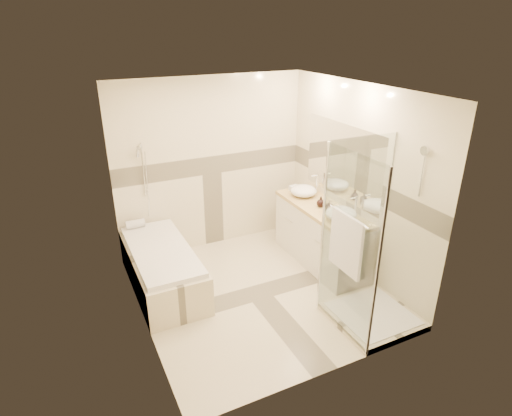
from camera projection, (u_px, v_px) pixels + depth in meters
name	position (u px, v px, depth m)	size (l,w,h in m)	color
room	(262.00, 200.00, 4.93)	(2.82, 3.02, 2.52)	beige
bathtub	(162.00, 266.00, 5.40)	(0.75, 1.70, 0.56)	beige
vanity	(321.00, 235.00, 5.93)	(0.58, 1.62, 0.85)	silver
shower_enclosure	(364.00, 281.00, 4.73)	(0.96, 0.93, 2.04)	beige
vessel_sink_near	(304.00, 191.00, 6.10)	(0.38, 0.38, 0.15)	white
vessel_sink_far	(341.00, 214.00, 5.37)	(0.39, 0.39, 0.16)	white
faucet_near	(317.00, 182.00, 6.15)	(0.12, 0.03, 0.29)	silver
faucet_far	(355.00, 205.00, 5.42)	(0.11, 0.03, 0.28)	silver
amenity_bottle_a	(329.00, 206.00, 5.58)	(0.07, 0.07, 0.16)	black
amenity_bottle_b	(321.00, 202.00, 5.74)	(0.11, 0.11, 0.14)	black
folded_towels	(297.00, 189.00, 6.25)	(0.14, 0.23, 0.07)	silver
rolled_towel	(135.00, 224.00, 5.81)	(0.11, 0.11, 0.25)	silver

